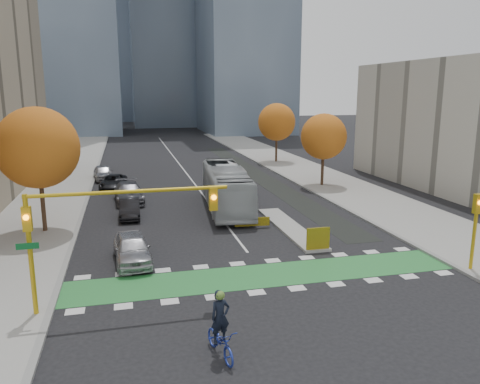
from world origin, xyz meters
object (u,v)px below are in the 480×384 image
parked_car_d (113,182)px  hazard_board (318,238)px  traffic_signal_west (95,219)px  parked_car_c (129,193)px  parked_car_b (130,208)px  parked_car_e (103,173)px  tree_east_far (277,122)px  tree_east_near (324,137)px  parked_car_a (132,248)px  tree_west (38,148)px  bus (226,187)px  traffic_signal_east (476,220)px  cyclist (220,335)px

parked_car_d → hazard_board: bearing=-54.4°
traffic_signal_west → parked_car_c: traffic_signal_west is taller
parked_car_b → parked_car_d: bearing=97.9°
parked_car_e → parked_car_d: bearing=-84.5°
tree_east_far → parked_car_e: (-21.50, -7.52, -4.46)m
tree_east_far → tree_east_near: bearing=-91.8°
tree_east_near → parked_car_a: tree_east_near is taller
tree_west → parked_car_c: 10.55m
bus → parked_car_b: size_ratio=2.93×
hazard_board → parked_car_d: size_ratio=0.29×
tree_east_near → bus: (-10.99, -6.44, -3.17)m
traffic_signal_west → bus: traffic_signal_west is taller
parked_car_d → parked_car_a: bearing=-79.7°
hazard_board → tree_east_near: (8.00, 17.80, 4.06)m
traffic_signal_west → bus: (8.94, 16.07, -2.34)m
parked_car_c → parked_car_a: bearing=-93.6°
hazard_board → traffic_signal_west: bearing=-158.5°
tree_west → tree_east_far: bearing=46.7°
traffic_signal_west → traffic_signal_east: size_ratio=2.08×
tree_east_far → traffic_signal_east: bearing=-93.0°
tree_west → tree_east_far: size_ratio=1.08×
bus → parked_car_d: (-8.89, 9.92, -1.03)m
parked_car_b → parked_car_e: size_ratio=0.92×
traffic_signal_west → parked_car_e: size_ratio=1.87×
traffic_signal_west → parked_car_a: size_ratio=1.82×
traffic_signal_west → cyclist: (4.26, -4.72, -3.21)m
traffic_signal_west → bus: size_ratio=0.70×
tree_east_far → parked_car_d: tree_east_far is taller
tree_east_far → parked_car_c: tree_east_far is taller
traffic_signal_east → cyclist: size_ratio=1.66×
cyclist → parked_car_a: (-2.83, 10.23, -0.03)m
tree_west → tree_east_far: (24.50, 26.00, -0.38)m
tree_east_far → parked_car_b: size_ratio=1.83×
cyclist → parked_car_a: size_ratio=0.53×
tree_east_near → parked_car_c: tree_east_near is taller
parked_car_d → parked_car_e: 5.12m
tree_east_near → cyclist: bearing=-119.9°
parked_car_c → cyclist: bearing=-87.1°
parked_car_a → parked_car_b: size_ratio=1.12×
tree_west → parked_car_d: size_ratio=1.71×
traffic_signal_east → parked_car_b: 22.81m
cyclist → parked_car_a: cyclist is taller
tree_east_near → parked_car_a: size_ratio=1.51×
traffic_signal_east → parked_car_d: traffic_signal_east is taller
parked_car_a → parked_car_c: parked_car_c is taller
tree_east_far → bus: bearing=-117.1°
bus → hazard_board: bearing=-69.9°
tree_east_near → cyclist: (-15.67, -27.23, -4.04)m
tree_east_near → cyclist: tree_east_near is taller
parked_car_e → parked_car_a: bearing=-91.5°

